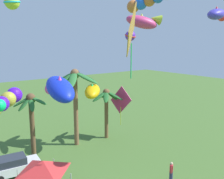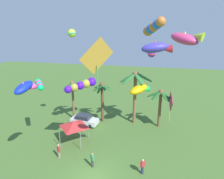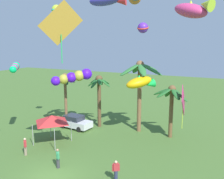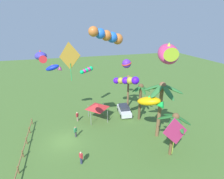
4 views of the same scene
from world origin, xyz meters
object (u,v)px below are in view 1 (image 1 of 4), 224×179
(palm_tree_2, at_px, (106,101))
(kite_fish_0, at_px, (144,21))
(kite_fish_5, at_px, (59,89))
(palm_tree_3, at_px, (31,112))
(festival_tent, at_px, (43,166))
(kite_diamond_7, at_px, (132,31))
(kite_ball_9, at_px, (12,2))
(palm_tree_0, at_px, (75,86))
(kite_ball_10, at_px, (130,36))
(spectator_2, at_px, (171,172))
(kite_tube_4, at_px, (147,1))
(kite_fish_1, at_px, (217,14))
(kite_diamond_8, at_px, (121,101))
(parked_car_0, at_px, (14,166))
(kite_fish_2, at_px, (93,91))
(kite_tube_6, at_px, (3,103))

(palm_tree_2, bearing_deg, kite_fish_0, -57.23)
(kite_fish_5, bearing_deg, palm_tree_3, 75.86)
(festival_tent, relative_size, kite_diamond_7, 0.65)
(kite_fish_5, distance_m, kite_diamond_7, 6.54)
(kite_fish_0, xyz_separation_m, kite_ball_9, (-12.64, -1.19, 0.51))
(palm_tree_0, relative_size, kite_fish_5, 3.30)
(kite_fish_5, distance_m, kite_ball_9, 9.13)
(palm_tree_3, distance_m, kite_ball_10, 10.76)
(spectator_2, bearing_deg, palm_tree_0, 101.45)
(festival_tent, distance_m, kite_tube_4, 13.96)
(kite_fish_1, bearing_deg, kite_diamond_8, 79.63)
(kite_fish_5, distance_m, kite_ball_10, 12.53)
(palm_tree_0, distance_m, kite_diamond_7, 11.93)
(palm_tree_3, xyz_separation_m, festival_tent, (-1.66, -6.45, -1.95))
(parked_car_0, distance_m, kite_tube_4, 16.51)
(kite_fish_5, bearing_deg, kite_fish_0, 34.37)
(kite_diamond_8, bearing_deg, kite_fish_2, -169.30)
(kite_fish_1, distance_m, kite_fish_2, 12.82)
(palm_tree_0, relative_size, parked_car_0, 1.93)
(kite_diamond_8, bearing_deg, kite_ball_10, -121.05)
(kite_fish_5, bearing_deg, kite_fish_2, 51.76)
(kite_diamond_7, height_order, kite_ball_10, kite_diamond_7)
(palm_tree_3, distance_m, kite_ball_9, 9.74)
(palm_tree_2, relative_size, festival_tent, 1.92)
(palm_tree_2, height_order, kite_fish_5, kite_fish_5)
(palm_tree_0, height_order, kite_tube_4, kite_tube_4)
(palm_tree_2, bearing_deg, spectator_2, -97.92)
(kite_fish_0, height_order, kite_tube_6, kite_fish_0)
(kite_fish_0, distance_m, kite_fish_5, 16.75)
(kite_tube_4, bearing_deg, festival_tent, 176.86)
(spectator_2, relative_size, kite_ball_10, 1.55)
(kite_tube_6, xyz_separation_m, kite_diamond_8, (12.17, 0.71, -1.68))
(parked_car_0, bearing_deg, kite_tube_6, 127.40)
(festival_tent, distance_m, kite_diamond_8, 12.79)
(kite_fish_2, distance_m, kite_fish_5, 14.15)
(festival_tent, distance_m, kite_fish_1, 14.51)
(spectator_2, distance_m, festival_tent, 9.36)
(kite_diamond_8, relative_size, kite_ball_9, 3.05)
(kite_fish_2, xyz_separation_m, kite_diamond_8, (4.10, 0.78, -1.65))
(palm_tree_0, bearing_deg, kite_fish_1, -78.06)
(kite_tube_6, bearing_deg, kite_fish_1, -47.99)
(spectator_2, bearing_deg, kite_fish_1, -75.94)
(kite_diamond_8, bearing_deg, spectator_2, -106.40)
(palm_tree_0, relative_size, festival_tent, 2.74)
(festival_tent, height_order, kite_diamond_8, kite_diamond_8)
(festival_tent, bearing_deg, kite_fish_0, 15.63)
(kite_tube_4, height_order, kite_fish_5, kite_tube_4)
(palm_tree_0, distance_m, festival_tent, 10.14)
(palm_tree_0, bearing_deg, kite_ball_9, -145.32)
(kite_fish_0, bearing_deg, kite_fish_5, -145.63)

